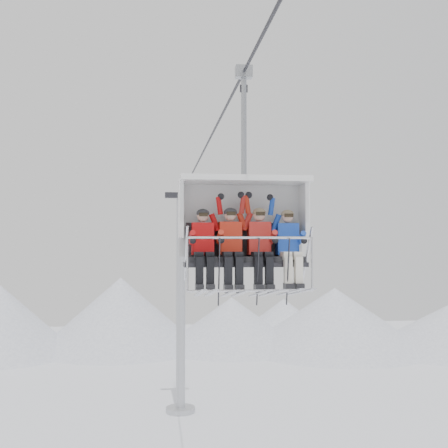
{
  "coord_description": "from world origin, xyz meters",
  "views": [
    {
      "loc": [
        -1.55,
        -12.74,
        10.19
      ],
      "look_at": [
        0.0,
        0.0,
        10.68
      ],
      "focal_mm": 45.0,
      "sensor_mm": 36.0,
      "label": 1
    }
  ],
  "objects": [
    {
      "name": "ridgeline",
      "position": [
        -1.58,
        42.05,
        2.84
      ],
      "size": [
        72.0,
        21.0,
        7.0
      ],
      "color": "white",
      "rests_on": "ground"
    },
    {
      "name": "lift_tower_right",
      "position": [
        0.0,
        22.0,
        5.78
      ],
      "size": [
        2.0,
        1.8,
        13.48
      ],
      "color": "#A9ACB1",
      "rests_on": "ground"
    },
    {
      "name": "haul_cable",
      "position": [
        0.0,
        0.0,
        13.3
      ],
      "size": [
        0.06,
        50.0,
        0.06
      ],
      "primitive_type": "cylinder",
      "rotation": [
        1.57,
        0.0,
        0.0
      ],
      "color": "#2A292E",
      "rests_on": "lift_tower_left"
    },
    {
      "name": "chairlift_carrier",
      "position": [
        0.0,
        -2.81,
        10.65
      ],
      "size": [
        2.28,
        1.17,
        3.98
      ],
      "color": "black",
      "rests_on": "haul_cable"
    },
    {
      "name": "skier_far_left",
      "position": [
        -0.74,
        -3.11,
        10.18
      ],
      "size": [
        0.38,
        1.69,
        1.53
      ],
      "color": "#B80C0E",
      "rests_on": "chairlift_carrier"
    },
    {
      "name": "skier_center_left",
      "position": [
        -0.26,
        -3.11,
        10.19
      ],
      "size": [
        0.39,
        1.69,
        1.57
      ],
      "color": "#B42413",
      "rests_on": "chairlift_carrier"
    },
    {
      "name": "skier_center_right",
      "position": [
        0.26,
        -3.11,
        10.19
      ],
      "size": [
        0.39,
        1.69,
        1.57
      ],
      "color": "#AD211B",
      "rests_on": "chairlift_carrier"
    },
    {
      "name": "skier_far_right",
      "position": [
        0.77,
        -3.12,
        10.18
      ],
      "size": [
        0.38,
        1.69,
        1.52
      ],
      "color": "#1840B0",
      "rests_on": "chairlift_carrier"
    }
  ]
}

